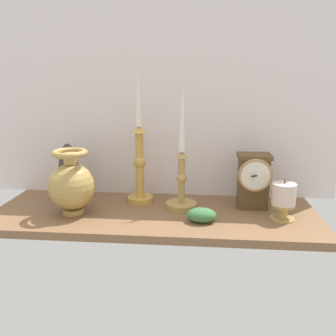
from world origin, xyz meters
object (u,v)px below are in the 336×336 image
Objects in this scene: tall_ceramic_vase at (69,172)px; mantel_clock at (253,180)px; brass_vase_bulbous at (72,184)px; candlestick_tall_left at (140,158)px; pillar_candle_front at (283,199)px; candlestick_tall_center at (182,173)px.

mantel_clock is at bearing -1.14° from tall_ceramic_vase.
mantel_clock is at bearing 10.89° from brass_vase_bulbous.
candlestick_tall_left reaches higher than brass_vase_bulbous.
candlestick_tall_left reaches higher than mantel_clock.
brass_vase_bulbous is 62.59cm from pillar_candle_front.
mantel_clock is 1.43× the size of pillar_candle_front.
brass_vase_bulbous is (-18.56, -12.50, -5.56)cm from candlestick_tall_left.
candlestick_tall_center is at bearing -172.40° from mantel_clock.
candlestick_tall_center is at bearing -19.31° from candlestick_tall_left.
brass_vase_bulbous is at bearing -146.03° from candlestick_tall_left.
brass_vase_bulbous is at bearing -179.00° from pillar_candle_front.
tall_ceramic_vase is (-67.72, 10.70, 3.66)cm from pillar_candle_front.
candlestick_tall_left is at bearing 1.73° from tall_ceramic_vase.
candlestick_tall_center is 2.02× the size of tall_ceramic_vase.
tall_ceramic_vase is at bearing 113.85° from brass_vase_bulbous.
candlestick_tall_left is 46.22cm from pillar_candle_front.
pillar_candle_front is at bearing -51.82° from mantel_clock.
candlestick_tall_left is 1.14× the size of candlestick_tall_center.
mantel_clock is 0.44× the size of candlestick_tall_center.
candlestick_tall_left is at bearing 176.99° from mantel_clock.
mantel_clock is at bearing -3.01° from candlestick_tall_left.
mantel_clock is 60.27cm from tall_ceramic_vase.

